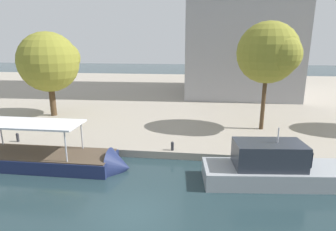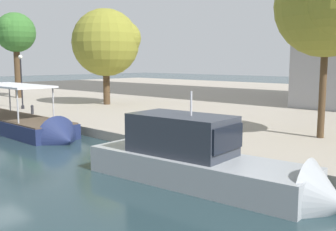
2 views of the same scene
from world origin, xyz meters
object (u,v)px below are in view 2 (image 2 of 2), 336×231
Objects in this scene: mooring_bollard_0 at (137,129)px; tree_2 at (108,41)px; motor_yacht_2 at (207,166)px; lamp_post at (21,79)px; tree_3 at (15,33)px; tour_boat_1 at (21,127)px; mooring_bollard_1 at (32,109)px; tree_1 at (327,5)px.

mooring_bollard_0 is 17.88m from tree_2.
motor_yacht_2 is 24.84m from lamp_post.
tree_3 reaches higher than motor_yacht_2.
motor_yacht_2 reaches higher than tour_boat_1.
tour_boat_1 is 1.23× the size of motor_yacht_2.
lamp_post is at bearing 175.16° from mooring_bollard_0.
tree_3 is at bearing 158.52° from mooring_bollard_1.
tree_1 is (20.70, 5.99, 6.66)m from mooring_bollard_1.
tree_2 is at bearing 12.77° from tree_3.
tree_2 reaches higher than motor_yacht_2.
tree_1 is at bearing -7.13° from tree_2.
tour_boat_1 is at bearing -162.46° from mooring_bollard_0.
tour_boat_1 is 18.36× the size of mooring_bollard_0.
mooring_bollard_0 is 0.15× the size of lamp_post.
tour_boat_1 reaches higher than mooring_bollard_0.
mooring_bollard_0 is at bearing 17.72° from tour_boat_1.
tree_2 reaches higher than lamp_post.
lamp_post is 0.49× the size of tree_3.
tour_boat_1 is 14.51m from tree_2.
tree_3 is at bearing 159.65° from motor_yacht_2.
tree_2 is at bearing 71.81° from lamp_post.
motor_yacht_2 is at bearing -9.40° from mooring_bollard_1.
mooring_bollard_1 is 4.69m from lamp_post.
mooring_bollard_0 is 0.07× the size of tree_1.
mooring_bollard_0 is 17.05m from lamp_post.
tree_3 reaches higher than tour_boat_1.
mooring_bollard_1 is at bearing 178.74° from mooring_bollard_0.
tree_3 is (-18.92, 8.77, 7.53)m from tour_boat_1.
motor_yacht_2 reaches higher than mooring_bollard_0.
tree_1 is (16.44, 8.99, 7.26)m from tour_boat_1.
lamp_post is at bearing 163.94° from mooring_bollard_1.
lamp_post reaches higher than motor_yacht_2.
motor_yacht_2 is 14.90× the size of mooring_bollard_0.
motor_yacht_2 is 11.61m from tree_1.
tree_1 is at bearing 82.04° from motor_yacht_2.
tree_1 is at bearing 0.35° from tree_3.
tour_boat_1 is 17.19× the size of mooring_bollard_1.
motor_yacht_2 reaches higher than mooring_bollard_1.
lamp_post is 25.53m from tree_1.
mooring_bollard_1 is at bearing -21.48° from tree_3.
lamp_post is at bearing 153.46° from tour_boat_1.
tree_2 is at bearing 147.76° from mooring_bollard_0.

